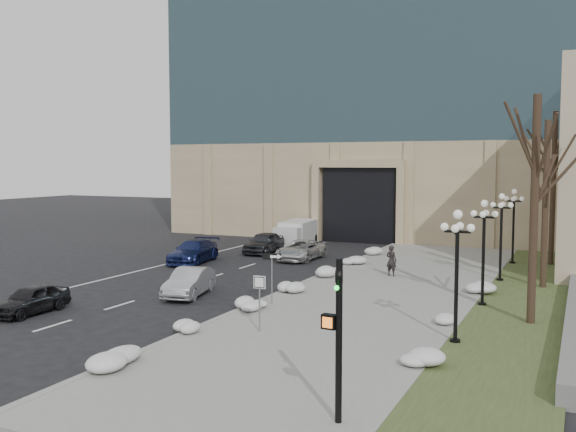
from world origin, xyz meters
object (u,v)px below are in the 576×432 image
(lamppost_b, at_px, (484,238))
(box_truck, at_px, (297,233))
(traffic_signal, at_px, (337,344))
(lamppost_c, at_px, (501,225))
(car_d, at_px, (301,250))
(one_way_sign, at_px, (275,263))
(car_a, at_px, (31,299))
(car_c, at_px, (193,251))
(car_b, at_px, (190,282))
(lamppost_a, at_px, (457,258))
(car_e, at_px, (264,243))
(pedestrian, at_px, (391,261))
(keep_sign, at_px, (259,291))
(lamppost_d, at_px, (514,216))

(lamppost_b, bearing_deg, box_truck, 134.89)
(traffic_signal, distance_m, lamppost_c, 21.42)
(car_d, relative_size, traffic_signal, 1.13)
(one_way_sign, distance_m, lamppost_b, 9.24)
(car_a, height_order, car_c, car_c)
(traffic_signal, height_order, lamppost_c, lamppost_c)
(car_a, relative_size, one_way_sign, 1.50)
(car_a, relative_size, car_b, 0.89)
(lamppost_a, bearing_deg, car_e, 133.18)
(car_c, bearing_deg, car_e, 60.02)
(box_truck, height_order, one_way_sign, one_way_sign)
(car_a, bearing_deg, lamppost_a, 8.83)
(box_truck, bearing_deg, car_b, -86.86)
(car_d, height_order, pedestrian, pedestrian)
(car_a, distance_m, keep_sign, 10.43)
(car_d, xyz_separation_m, box_truck, (-3.46, 7.10, 0.24))
(car_e, relative_size, box_truck, 0.74)
(car_b, bearing_deg, lamppost_d, 38.15)
(car_c, xyz_separation_m, keep_sign, (11.78, -13.54, 0.91))
(pedestrian, height_order, lamppost_c, lamppost_c)
(car_d, bearing_deg, one_way_sign, -71.15)
(lamppost_b, bearing_deg, one_way_sign, -155.00)
(box_truck, height_order, keep_sign, keep_sign)
(one_way_sign, relative_size, lamppost_d, 0.50)
(lamppost_a, bearing_deg, traffic_signal, -98.89)
(box_truck, xyz_separation_m, lamppost_c, (16.31, -9.87, 2.19))
(lamppost_d, bearing_deg, lamppost_c, -90.00)
(car_a, distance_m, lamppost_d, 28.28)
(one_way_sign, bearing_deg, keep_sign, -88.81)
(box_truck, xyz_separation_m, traffic_signal, (15.01, -31.22, 1.16))
(car_b, relative_size, keep_sign, 1.83)
(keep_sign, bearing_deg, car_c, 126.97)
(traffic_signal, xyz_separation_m, lamppost_c, (1.31, 21.35, 1.03))
(lamppost_d, bearing_deg, lamppost_b, -90.00)
(car_c, distance_m, traffic_signal, 26.63)
(car_b, bearing_deg, car_c, 108.84)
(car_a, bearing_deg, car_d, 76.37)
(box_truck, xyz_separation_m, lamppost_a, (16.31, -22.87, 2.19))
(pedestrian, bearing_deg, keep_sign, 98.06)
(car_a, bearing_deg, car_c, 95.12)
(car_a, xyz_separation_m, box_truck, (0.86, 25.71, 0.27))
(car_a, relative_size, box_truck, 0.61)
(lamppost_c, xyz_separation_m, lamppost_d, (0.00, 6.50, 0.00))
(car_c, height_order, car_e, car_e)
(car_b, bearing_deg, car_e, 89.81)
(car_d, relative_size, keep_sign, 2.11)
(one_way_sign, bearing_deg, lamppost_b, 7.47)
(car_c, bearing_deg, lamppost_a, -42.01)
(car_e, distance_m, pedestrian, 12.34)
(car_a, xyz_separation_m, pedestrian, (11.56, 14.61, 0.36))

